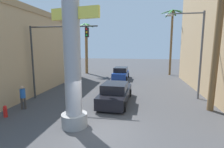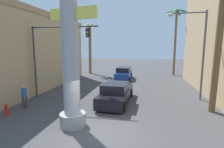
{
  "view_description": "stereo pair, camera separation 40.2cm",
  "coord_description": "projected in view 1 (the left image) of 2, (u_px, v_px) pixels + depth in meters",
  "views": [
    {
      "loc": [
        1.92,
        -7.8,
        4.16
      ],
      "look_at": [
        0.0,
        3.9,
        2.32
      ],
      "focal_mm": 28.0,
      "sensor_mm": 36.0,
      "label": 1
    },
    {
      "loc": [
        2.31,
        -7.73,
        4.16
      ],
      "look_at": [
        0.0,
        3.9,
        2.32
      ],
      "focal_mm": 28.0,
      "sensor_mm": 36.0,
      "label": 2
    }
  ],
  "objects": [
    {
      "name": "car_far",
      "position": [
        121.0,
        73.0,
        22.87
      ],
      "size": [
        1.95,
        4.32,
        1.56
      ],
      "color": "black",
      "rests_on": "ground"
    },
    {
      "name": "neon_sign_pole",
      "position": [
        72.0,
        33.0,
        8.52
      ],
      "size": [
        2.91,
        1.35,
        11.0
      ],
      "color": "#9E9EA3",
      "rests_on": "ground"
    },
    {
      "name": "palm_tree_far_left",
      "position": [
        86.0,
        44.0,
        27.33
      ],
      "size": [
        2.75,
        2.75,
        7.86
      ],
      "color": "brown",
      "rests_on": "ground"
    },
    {
      "name": "palm_tree_far_right",
      "position": [
        172.0,
        34.0,
        25.54
      ],
      "size": [
        3.38,
        3.13,
        9.56
      ],
      "color": "brown",
      "rests_on": "ground"
    },
    {
      "name": "fire_hydrant",
      "position": [
        5.0,
        111.0,
        10.43
      ],
      "size": [
        0.22,
        0.22,
        0.72
      ],
      "color": "red",
      "rests_on": "ground"
    },
    {
      "name": "car_lead",
      "position": [
        116.0,
        94.0,
        13.1
      ],
      "size": [
        2.17,
        5.13,
        1.56
      ],
      "color": "black",
      "rests_on": "ground"
    },
    {
      "name": "pedestrian_curb_left",
      "position": [
        23.0,
        96.0,
        11.67
      ],
      "size": [
        0.44,
        0.44,
        1.62
      ],
      "color": "#3F3833",
      "rests_on": "ground"
    },
    {
      "name": "traffic_light_mast",
      "position": [
        52.0,
        48.0,
        13.49
      ],
      "size": [
        5.44,
        0.32,
        5.78
      ],
      "color": "#333333",
      "rests_on": "ground"
    },
    {
      "name": "ground_plane",
      "position": [
        121.0,
        87.0,
        18.3
      ],
      "size": [
        90.75,
        90.75,
        0.0
      ],
      "primitive_type": "plane",
      "color": "#424244"
    },
    {
      "name": "building_left",
      "position": [
        3.0,
        52.0,
        16.17
      ],
      "size": [
        7.67,
        19.31,
        7.46
      ],
      "color": "tan",
      "rests_on": "ground"
    },
    {
      "name": "street_lamp",
      "position": [
        195.0,
        46.0,
        13.65
      ],
      "size": [
        2.91,
        0.28,
        6.88
      ],
      "color": "#59595E",
      "rests_on": "ground"
    },
    {
      "name": "palm_tree_near_right",
      "position": [
        220.0,
        29.0,
        10.53
      ],
      "size": [
        2.83,
        2.97,
        9.1
      ],
      "color": "brown",
      "rests_on": "ground"
    }
  ]
}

